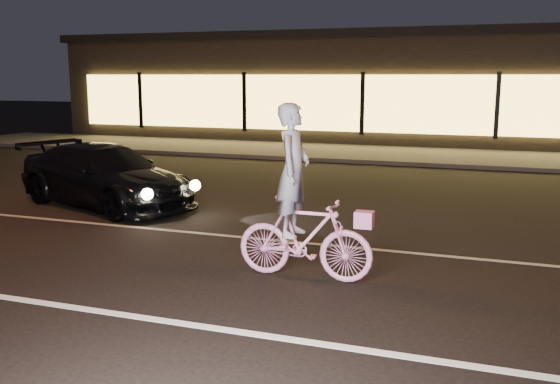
% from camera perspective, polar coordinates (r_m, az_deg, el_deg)
% --- Properties ---
extents(ground, '(90.00, 90.00, 0.00)m').
position_cam_1_polar(ground, '(8.81, -13.66, -6.72)').
color(ground, black).
rests_on(ground, ground).
extents(lane_stripe_near, '(60.00, 0.12, 0.01)m').
position_cam_1_polar(lane_stripe_near, '(7.67, -19.86, -9.67)').
color(lane_stripe_near, silver).
rests_on(lane_stripe_near, ground).
extents(lane_stripe_far, '(60.00, 0.10, 0.01)m').
position_cam_1_polar(lane_stripe_far, '(10.46, -7.67, -3.72)').
color(lane_stripe_far, gray).
rests_on(lane_stripe_far, ground).
extents(sidewalk, '(30.00, 4.00, 0.12)m').
position_cam_1_polar(sidewalk, '(20.69, 6.37, 3.56)').
color(sidewalk, '#383533').
rests_on(sidewalk, ground).
extents(storefront, '(25.40, 8.42, 4.20)m').
position_cam_1_polar(storefront, '(26.39, 9.49, 9.54)').
color(storefront, black).
rests_on(storefront, ground).
extents(cyclist, '(1.79, 0.61, 2.25)m').
position_cam_1_polar(cyclist, '(7.93, 1.97, -2.36)').
color(cyclist, '#FF389F').
rests_on(cyclist, ground).
extents(sedan, '(4.55, 3.03, 1.22)m').
position_cam_1_polar(sedan, '(12.90, -15.72, 1.45)').
color(sedan, black).
rests_on(sedan, ground).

